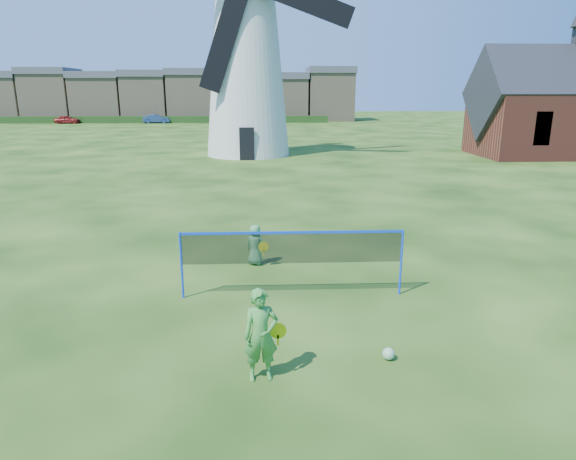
% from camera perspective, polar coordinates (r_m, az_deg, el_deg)
% --- Properties ---
extents(ground, '(220.00, 220.00, 0.00)m').
position_cam_1_polar(ground, '(11.47, -0.90, -7.92)').
color(ground, black).
rests_on(ground, ground).
extents(windmill, '(14.45, 6.02, 18.85)m').
position_cam_1_polar(windmill, '(37.42, -4.72, 18.19)').
color(windmill, silver).
rests_on(windmill, ground).
extents(chapel, '(13.81, 6.70, 11.68)m').
position_cam_1_polar(chapel, '(42.17, 29.69, 11.82)').
color(chapel, brown).
rests_on(chapel, ground).
extents(badminton_net, '(5.05, 0.05, 1.55)m').
position_cam_1_polar(badminton_net, '(11.28, 0.50, -2.15)').
color(badminton_net, blue).
rests_on(badminton_net, ground).
extents(player_girl, '(0.73, 0.46, 1.56)m').
position_cam_1_polar(player_girl, '(8.23, -3.10, -11.86)').
color(player_girl, '#42933B').
rests_on(player_girl, ground).
extents(player_boy, '(0.68, 0.54, 1.11)m').
position_cam_1_polar(player_boy, '(13.56, -3.71, -1.70)').
color(player_boy, '#4C9F58').
rests_on(player_boy, ground).
extents(play_ball, '(0.22, 0.22, 0.22)m').
position_cam_1_polar(play_ball, '(9.23, 11.37, -13.65)').
color(play_ball, green).
rests_on(play_ball, ground).
extents(terraced_houses, '(65.78, 8.40, 8.21)m').
position_cam_1_polar(terraced_houses, '(84.65, -15.91, 14.51)').
color(terraced_houses, tan).
rests_on(terraced_houses, ground).
extents(hedge, '(62.00, 0.80, 1.00)m').
position_cam_1_polar(hedge, '(79.64, -18.75, 11.81)').
color(hedge, '#193814').
rests_on(hedge, ground).
extents(car_left, '(3.49, 1.54, 1.17)m').
position_cam_1_polar(car_left, '(80.83, -23.84, 11.42)').
color(car_left, maroon).
rests_on(car_left, ground).
extents(car_right, '(3.98, 1.83, 1.26)m').
position_cam_1_polar(car_right, '(77.86, -14.75, 12.14)').
color(car_right, navy).
rests_on(car_right, ground).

